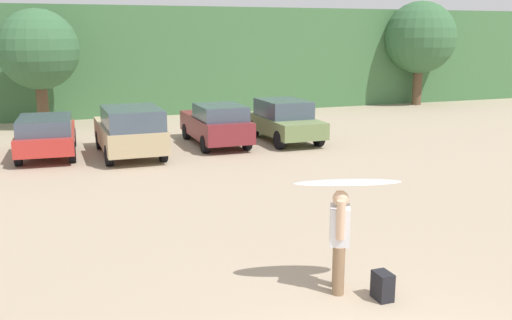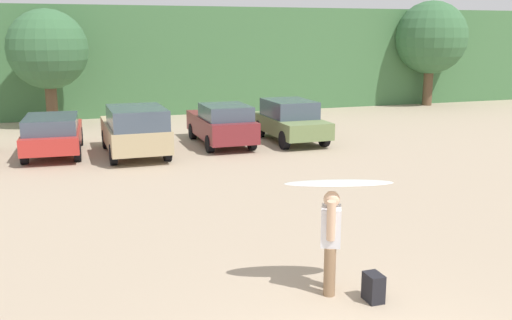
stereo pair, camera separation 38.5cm
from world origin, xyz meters
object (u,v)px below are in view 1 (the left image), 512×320
object	(u,v)px
parked_car_tan	(130,130)
person_adult	(339,235)
parked_car_maroon	(216,124)
surfboard_white	(348,183)
parked_car_olive_green	(284,120)
parked_car_red	(46,134)
backpack_dropped	(383,286)

from	to	relation	value
parked_car_tan	person_adult	size ratio (longest dim) A/B	2.57
parked_car_maroon	surfboard_white	world-z (taller)	surfboard_white
parked_car_tan	parked_car_maroon	xyz separation A→B (m)	(3.29, 0.93, -0.10)
parked_car_olive_green	surfboard_white	world-z (taller)	surfboard_white
parked_car_olive_green	parked_car_red	bearing A→B (deg)	87.96
backpack_dropped	surfboard_white	bearing A→B (deg)	121.07
parked_car_maroon	parked_car_olive_green	bearing A→B (deg)	-92.63
person_adult	backpack_dropped	world-z (taller)	person_adult
parked_car_red	surfboard_white	distance (m)	13.42
parked_car_red	person_adult	xyz separation A→B (m)	(4.23, -12.69, 0.19)
parked_car_maroon	parked_car_olive_green	distance (m)	2.69
parked_car_maroon	surfboard_white	distance (m)	12.65
parked_car_red	backpack_dropped	distance (m)	14.06
parked_car_maroon	backpack_dropped	bearing A→B (deg)	175.13
person_adult	backpack_dropped	distance (m)	1.03
parked_car_tan	parked_car_maroon	bearing A→B (deg)	-74.46
parked_car_maroon	surfboard_white	bearing A→B (deg)	173.30
parked_car_olive_green	backpack_dropped	xyz separation A→B (m)	(-3.89, -12.96, -0.60)
parked_car_red	parked_car_olive_green	xyz separation A→B (m)	(8.62, -0.27, 0.07)
parked_car_tan	person_adult	distance (m)	11.74
parked_car_red	parked_car_tan	size ratio (longest dim) A/B	1.02
parked_car_tan	parked_car_olive_green	world-z (taller)	parked_car_tan
backpack_dropped	parked_car_olive_green	bearing A→B (deg)	73.30
parked_car_olive_green	person_adult	world-z (taller)	person_adult
parked_car_red	surfboard_white	xyz separation A→B (m)	(4.38, -12.64, 1.03)
person_adult	surfboard_white	bearing A→B (deg)	-135.55
person_adult	backpack_dropped	size ratio (longest dim) A/B	3.73
backpack_dropped	parked_car_red	bearing A→B (deg)	109.67
parked_car_maroon	backpack_dropped	world-z (taller)	parked_car_maroon
parked_car_olive_green	surfboard_white	xyz separation A→B (m)	(-4.24, -12.38, 0.96)
parked_car_maroon	parked_car_red	bearing A→B (deg)	89.17
parked_car_red	parked_car_tan	world-z (taller)	parked_car_tan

